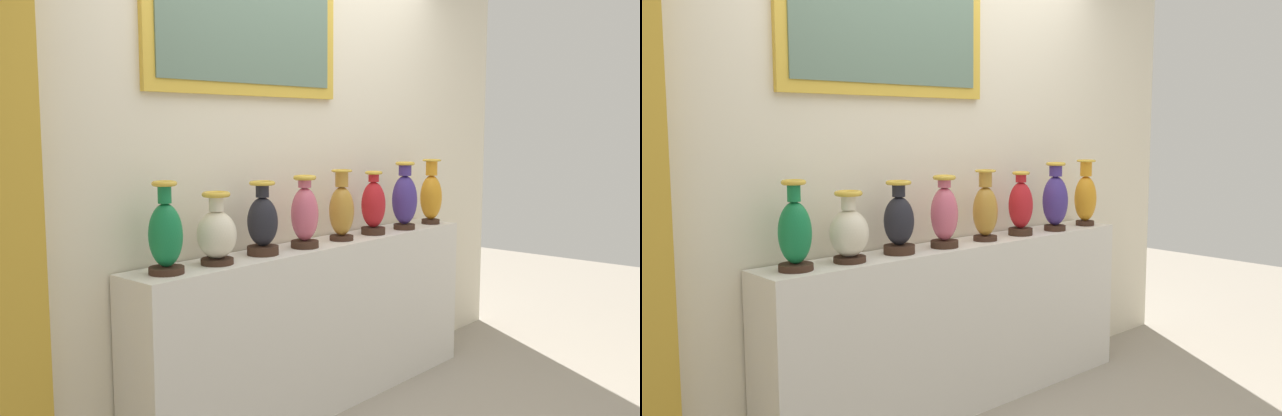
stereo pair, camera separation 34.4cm
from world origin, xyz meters
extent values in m
plane|color=gray|center=(0.00, 0.00, 0.00)|extent=(10.21, 10.21, 0.00)
cube|color=silver|center=(0.00, 0.00, 0.45)|extent=(2.36, 0.30, 0.91)
cube|color=beige|center=(0.00, 0.21, 1.55)|extent=(4.21, 0.10, 3.10)
cube|color=gold|center=(-0.37, 0.15, 2.03)|extent=(1.26, 0.03, 0.70)
cube|color=slate|center=(-0.37, 0.13, 2.03)|extent=(1.14, 0.01, 0.58)
cylinder|color=#382319|center=(-1.01, -0.01, 0.92)|extent=(0.15, 0.15, 0.03)
ellipsoid|color=#14723D|center=(-1.01, -0.01, 1.07)|extent=(0.15, 0.15, 0.27)
cylinder|color=#14723D|center=(-1.01, -0.01, 1.25)|extent=(0.06, 0.06, 0.08)
torus|color=gold|center=(-1.01, -0.01, 1.29)|extent=(0.11, 0.11, 0.02)
cylinder|color=#382319|center=(-0.73, -0.02, 0.92)|extent=(0.15, 0.15, 0.03)
ellipsoid|color=beige|center=(-0.73, -0.02, 1.04)|extent=(0.18, 0.18, 0.22)
cylinder|color=beige|center=(-0.73, -0.02, 1.19)|extent=(0.07, 0.07, 0.08)
torus|color=gold|center=(-0.73, -0.02, 1.23)|extent=(0.13, 0.13, 0.02)
cylinder|color=#382319|center=(-0.43, -0.01, 0.93)|extent=(0.16, 0.16, 0.04)
ellipsoid|color=black|center=(-0.43, -0.01, 1.07)|extent=(0.15, 0.15, 0.24)
cylinder|color=black|center=(-0.43, -0.01, 1.22)|extent=(0.06, 0.06, 0.07)
torus|color=gold|center=(-0.43, -0.01, 1.26)|extent=(0.13, 0.13, 0.02)
cylinder|color=#382319|center=(-0.15, -0.03, 0.93)|extent=(0.14, 0.14, 0.04)
ellipsoid|color=#CC5972|center=(-0.15, -0.03, 1.08)|extent=(0.14, 0.14, 0.28)
cylinder|color=#CC5972|center=(-0.15, -0.03, 1.24)|extent=(0.07, 0.07, 0.05)
torus|color=gold|center=(-0.15, -0.03, 1.27)|extent=(0.12, 0.12, 0.02)
cylinder|color=#382319|center=(0.15, -0.02, 0.92)|extent=(0.13, 0.13, 0.03)
ellipsoid|color=#B27F2D|center=(0.15, -0.02, 1.07)|extent=(0.14, 0.14, 0.27)
cylinder|color=#B27F2D|center=(0.15, -0.02, 1.25)|extent=(0.07, 0.07, 0.09)
torus|color=gold|center=(0.15, -0.02, 1.29)|extent=(0.12, 0.12, 0.01)
cylinder|color=#382319|center=(0.44, -0.03, 0.93)|extent=(0.14, 0.14, 0.04)
ellipsoid|color=red|center=(0.44, -0.03, 1.08)|extent=(0.14, 0.14, 0.27)
cylinder|color=red|center=(0.44, -0.03, 1.24)|extent=(0.06, 0.06, 0.05)
torus|color=gold|center=(0.44, -0.03, 1.27)|extent=(0.10, 0.10, 0.02)
cylinder|color=#382319|center=(0.72, -0.05, 0.92)|extent=(0.13, 0.13, 0.03)
ellipsoid|color=#3F2D7F|center=(0.72, -0.05, 1.09)|extent=(0.15, 0.15, 0.30)
cylinder|color=#3F2D7F|center=(0.72, -0.05, 1.27)|extent=(0.08, 0.08, 0.07)
torus|color=gold|center=(0.72, -0.05, 1.31)|extent=(0.12, 0.12, 0.02)
cylinder|color=#382319|center=(1.03, -0.05, 0.92)|extent=(0.12, 0.12, 0.03)
ellipsoid|color=orange|center=(1.03, -0.05, 1.08)|extent=(0.14, 0.14, 0.28)
cylinder|color=orange|center=(1.03, -0.05, 1.27)|extent=(0.07, 0.07, 0.10)
torus|color=gold|center=(1.03, -0.05, 1.32)|extent=(0.12, 0.12, 0.01)
camera|label=1|loc=(-2.74, -2.40, 1.53)|focal=38.64mm
camera|label=2|loc=(-2.50, -2.65, 1.53)|focal=38.64mm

